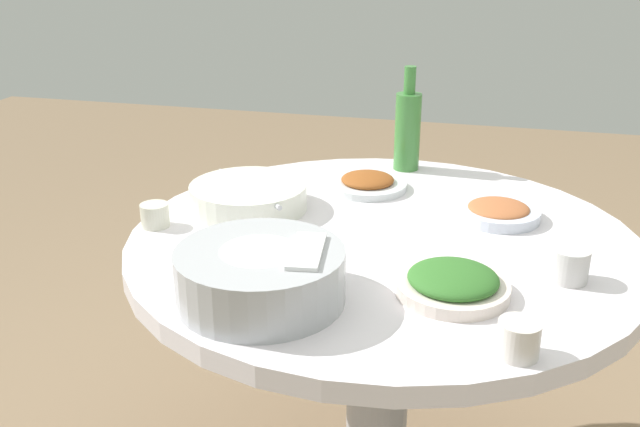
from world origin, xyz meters
The scene contains 10 objects.
round_dining_table centered at (0.00, 0.00, 0.61)m, with size 1.13×1.13×0.77m.
rice_bowl centered at (-0.17, -0.35, 0.83)m, with size 0.31×0.31×0.11m.
soup_bowl centered at (-0.34, 0.08, 0.80)m, with size 0.28×0.28×0.06m.
dish_greens centered at (0.17, -0.24, 0.80)m, with size 0.21×0.21×0.05m.
dish_stirfry centered at (-0.09, 0.29, 0.79)m, with size 0.20×0.20×0.04m.
dish_tofu_braise centered at (0.25, 0.16, 0.79)m, with size 0.19×0.19×0.04m.
green_bottle centered at (-0.02, 0.48, 0.89)m, with size 0.07×0.07×0.29m.
tea_cup_near centered at (0.38, -0.13, 0.81)m, with size 0.07×0.07×0.07m, color silver.
tea_cup_far centered at (-0.51, -0.08, 0.80)m, with size 0.07×0.07×0.05m, color silver.
tea_cup_side centered at (0.29, -0.42, 0.80)m, with size 0.07×0.07×0.06m, color silver.
Camera 1 is at (0.22, -1.45, 1.41)m, focal length 40.16 mm.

